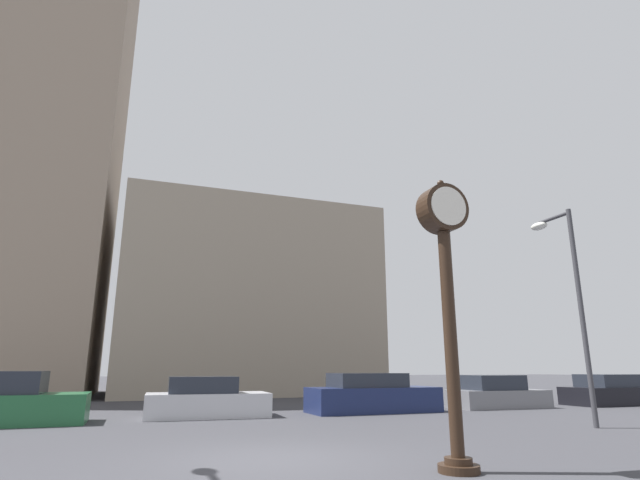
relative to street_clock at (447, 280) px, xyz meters
The scene contains 10 objects.
ground_plane 4.35m from the street_clock, 138.83° to the left, with size 200.00×200.00×0.00m, color #38383D.
building_tall_tower 32.08m from the street_clock, 116.92° to the left, with size 12.67×12.00×32.31m.
building_storefront_row 26.29m from the street_clock, 86.21° to the left, with size 15.34×12.00×11.49m.
street_clock is the anchor object (origin of this frame).
car_green 13.12m from the street_clock, 129.77° to the left, with size 4.47×1.96×1.47m.
car_silver 10.94m from the street_clock, 103.31° to the left, with size 4.02×2.11×1.29m.
car_navy 11.03m from the street_clock, 71.14° to the left, with size 4.79×1.89×1.38m.
car_grey 14.00m from the street_clock, 48.60° to the left, with size 3.96×1.98×1.28m.
car_black 18.36m from the street_clock, 33.26° to the left, with size 4.79×2.02×1.29m.
street_lamp_right 8.17m from the street_clock, 30.46° to the left, with size 0.36×1.57×6.14m.
Camera 1 is at (-2.45, -9.11, 1.55)m, focal length 28.00 mm.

